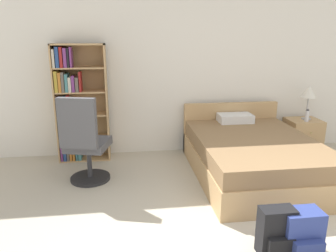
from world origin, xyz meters
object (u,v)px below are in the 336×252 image
object	(u,v)px
water_bottle	(307,116)
bed	(252,155)
bookshelf	(75,103)
backpack_black	(276,233)
table_lamp	(309,93)
office_chair	(85,144)
backpack_blue	(301,234)
nightstand	(302,135)

from	to	relation	value
water_bottle	bed	bearing A→B (deg)	-148.62
bookshelf	water_bottle	bearing A→B (deg)	-2.97
backpack_black	table_lamp	bearing A→B (deg)	56.46
office_chair	table_lamp	size ratio (longest dim) A/B	2.13
water_bottle	backpack_black	size ratio (longest dim) A/B	0.45
table_lamp	backpack_blue	bearing A→B (deg)	-119.74
bed	backpack_blue	xyz separation A→B (m)	(-0.20, -1.62, -0.08)
office_chair	backpack_blue	size ratio (longest dim) A/B	2.80
bed	nightstand	size ratio (longest dim) A/B	4.07
nightstand	table_lamp	xyz separation A→B (m)	(0.04, 0.01, 0.67)
bed	backpack_black	distance (m)	1.65
nightstand	bed	bearing A→B (deg)	-145.37
nightstand	table_lamp	size ratio (longest dim) A/B	0.97
bed	water_bottle	world-z (taller)	bed
nightstand	bookshelf	bearing A→B (deg)	178.84
bookshelf	water_bottle	distance (m)	3.46
table_lamp	bookshelf	bearing A→B (deg)	179.08
water_bottle	backpack_blue	distance (m)	2.70
backpack_black	office_chair	bearing A→B (deg)	136.72
backpack_black	backpack_blue	bearing A→B (deg)	-7.37
water_bottle	backpack_blue	size ratio (longest dim) A/B	0.48
office_chair	bookshelf	bearing A→B (deg)	103.40
water_bottle	office_chair	bearing A→B (deg)	-168.24
table_lamp	backpack_black	world-z (taller)	table_lamp
nightstand	backpack_black	xyz separation A→B (m)	(-1.56, -2.39, -0.05)
bookshelf	backpack_black	world-z (taller)	bookshelf
bookshelf	bed	size ratio (longest dim) A/B	0.81
water_bottle	backpack_blue	xyz separation A→B (m)	(-1.33, -2.31, -0.41)
bookshelf	office_chair	size ratio (longest dim) A/B	1.50
bookshelf	bed	distance (m)	2.54
office_chair	table_lamp	distance (m)	3.42
backpack_blue	water_bottle	bearing A→B (deg)	60.12
water_bottle	backpack_blue	world-z (taller)	water_bottle
office_chair	nightstand	bearing A→B (deg)	13.48
office_chair	water_bottle	world-z (taller)	office_chair
bookshelf	bed	world-z (taller)	bookshelf
bookshelf	office_chair	world-z (taller)	bookshelf
nightstand	backpack_blue	xyz separation A→B (m)	(-1.35, -2.42, -0.06)
bookshelf	nightstand	xyz separation A→B (m)	(3.47, -0.07, -0.60)
bookshelf	office_chair	bearing A→B (deg)	-76.60
bed	table_lamp	size ratio (longest dim) A/B	3.94
bookshelf	backpack_blue	size ratio (longest dim) A/B	4.20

